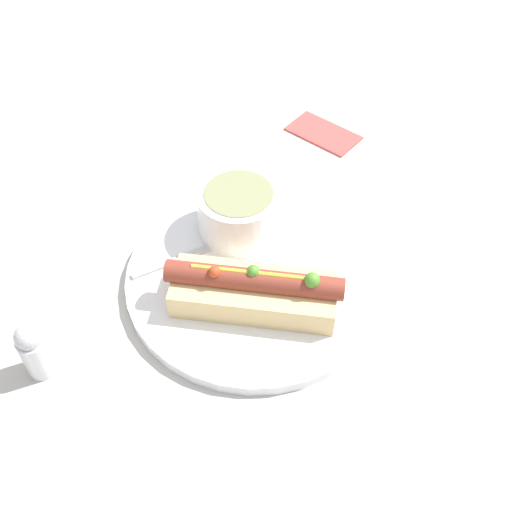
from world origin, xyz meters
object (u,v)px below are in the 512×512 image
at_px(hot_dog, 254,290).
at_px(salt_shaker, 35,350).
at_px(spoon, 228,240).
at_px(soup_bowl, 239,210).

distance_m(hot_dog, salt_shaker, 0.23).
height_order(hot_dog, salt_shaker, hot_dog).
bearing_deg(hot_dog, spoon, 117.33).
xyz_separation_m(hot_dog, soup_bowl, (-0.05, 0.10, 0.01)).
relative_size(spoon, salt_shaker, 1.88).
xyz_separation_m(soup_bowl, salt_shaker, (-0.15, -0.23, -0.01)).
distance_m(spoon, salt_shaker, 0.25).
height_order(soup_bowl, salt_shaker, soup_bowl).
bearing_deg(spoon, salt_shaker, -166.21).
relative_size(hot_dog, salt_shaker, 2.63).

